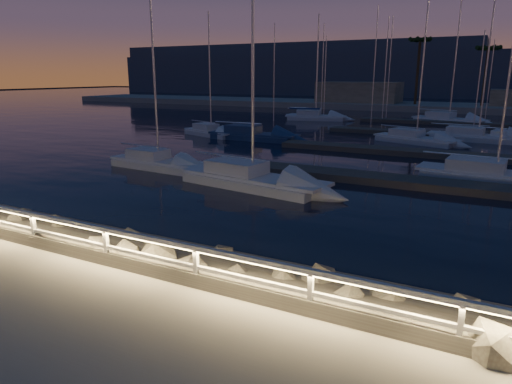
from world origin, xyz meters
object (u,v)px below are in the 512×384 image
sailboat_a (157,161)px  sailboat_k (475,136)px  sailboat_i (314,117)px  sailboat_c (491,174)px  sailboat_e (210,131)px  guard_rail (266,272)px  sailboat_f (251,134)px  sailboat_b (249,178)px  sailboat_m (314,116)px  sailboat_j (414,138)px  sailboat_n (447,119)px

sailboat_a → sailboat_k: sailboat_k is taller
sailboat_k → sailboat_i: bearing=153.7°
sailboat_c → sailboat_e: size_ratio=1.22×
guard_rail → sailboat_f: bearing=118.7°
sailboat_b → guard_rail: bearing=-51.3°
sailboat_e → sailboat_k: sailboat_k is taller
sailboat_f → sailboat_m: size_ratio=1.08×
sailboat_e → sailboat_f: (4.80, -0.50, 0.04)m
guard_rail → sailboat_c: bearing=77.2°
sailboat_i → sailboat_j: bearing=-59.6°
sailboat_c → sailboat_i: sailboat_c is taller
sailboat_e → sailboat_c: bearing=-0.6°
sailboat_a → sailboat_n: bearing=75.4°
sailboat_c → sailboat_f: size_ratio=0.98×
sailboat_k → sailboat_n: (-3.82, 15.78, 0.03)m
sailboat_m → sailboat_n: bearing=12.3°
guard_rail → sailboat_b: 13.92m
sailboat_a → sailboat_k: (17.25, 22.71, 0.01)m
sailboat_a → sailboat_j: size_ratio=0.95×
sailboat_b → sailboat_e: sailboat_b is taller
sailboat_b → sailboat_m: size_ratio=1.08×
sailboat_a → sailboat_e: (-5.68, 14.86, -0.01)m
sailboat_k → sailboat_m: (-19.90, 12.57, 0.02)m
sailboat_j → guard_rail: bearing=-66.9°
guard_rail → sailboat_c: size_ratio=3.18×
sailboat_c → sailboat_e: 26.19m
sailboat_k → sailboat_c: bearing=-80.4°
sailboat_b → sailboat_c: sailboat_b is taller
guard_rail → sailboat_j: sailboat_j is taller
sailboat_b → sailboat_f: bearing=126.4°
sailboat_a → sailboat_n: sailboat_n is taller
sailboat_c → sailboat_k: 17.23m
sailboat_a → sailboat_b: 7.66m
sailboat_a → sailboat_f: 14.39m
sailboat_e → sailboat_k: size_ratio=0.79×
guard_rail → sailboat_k: size_ratio=3.07×
sailboat_i → sailboat_a: bearing=-99.9°
sailboat_f → sailboat_k: 19.96m
guard_rail → sailboat_f: sailboat_f is taller
sailboat_n → sailboat_f: bearing=-101.2°
sailboat_b → sailboat_i: size_ratio=1.08×
guard_rail → sailboat_f: size_ratio=3.11×
sailboat_e → sailboat_f: sailboat_f is taller
sailboat_k → sailboat_a: bearing=-122.8°
sailboat_e → guard_rail: bearing=-34.6°
guard_rail → sailboat_k: (2.82, 36.32, -0.93)m
sailboat_f → sailboat_j: sailboat_f is taller
sailboat_b → sailboat_k: size_ratio=0.99×
sailboat_a → sailboat_b: bearing=-7.3°
sailboat_f → sailboat_i: size_ratio=1.08×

